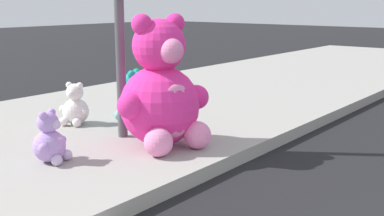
{
  "coord_description": "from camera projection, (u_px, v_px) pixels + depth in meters",
  "views": [
    {
      "loc": [
        -2.76,
        0.36,
        1.7
      ],
      "look_at": [
        1.29,
        3.6,
        0.55
      ],
      "focal_mm": 45.29,
      "sensor_mm": 36.0,
      "label": 1
    }
  ],
  "objects": [
    {
      "name": "sidewalk",
      "position": [
        8.0,
        150.0,
        5.41
      ],
      "size": [
        28.0,
        4.4,
        0.15
      ],
      "primitive_type": "cube",
      "color": "#9E9B93",
      "rests_on": "ground_plane"
    },
    {
      "name": "plush_pink_large",
      "position": [
        162.0,
        94.0,
        5.2
      ],
      "size": [
        1.06,
        1.01,
        1.42
      ],
      "color": "#F22D93",
      "rests_on": "sidewalk"
    },
    {
      "name": "plush_lavender",
      "position": [
        50.0,
        141.0,
        4.73
      ],
      "size": [
        0.38,
        0.37,
        0.52
      ],
      "color": "#B28CD8",
      "rests_on": "sidewalk"
    },
    {
      "name": "plush_teal",
      "position": [
        133.0,
        99.0,
        6.44
      ],
      "size": [
        0.49,
        0.48,
        0.67
      ],
      "color": "teal",
      "rests_on": "sidewalk"
    },
    {
      "name": "plush_white",
      "position": [
        75.0,
        108.0,
        6.18
      ],
      "size": [
        0.39,
        0.4,
        0.55
      ],
      "color": "white",
      "rests_on": "sidewalk"
    }
  ]
}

